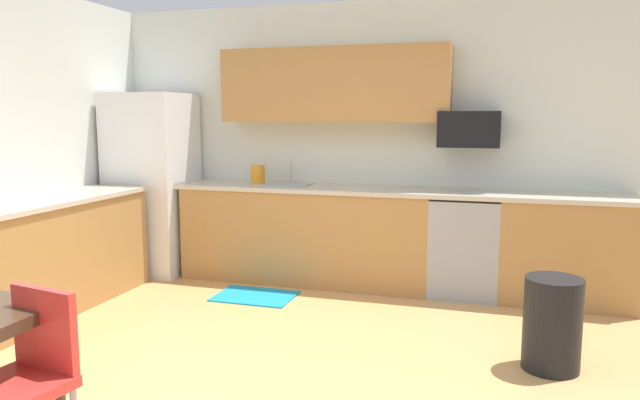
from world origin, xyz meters
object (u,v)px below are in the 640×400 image
object	(u,v)px
trash_bin	(552,324)
kettle	(258,175)
microwave	(469,129)
chair_near_table	(25,371)
refrigerator	(153,183)
oven_range	(465,245)

from	to	relation	value
trash_bin	kettle	bearing A→B (deg)	149.57
microwave	chair_near_table	xyz separation A→B (m)	(-1.67, -3.54, -0.99)
refrigerator	trash_bin	distance (m)	4.10
microwave	chair_near_table	bearing A→B (deg)	-115.31
refrigerator	oven_range	xyz separation A→B (m)	(3.15, 0.08, -0.46)
microwave	chair_near_table	size ratio (longest dim) A/B	0.64
oven_range	trash_bin	size ratio (longest dim) A/B	1.52
microwave	kettle	world-z (taller)	microwave
refrigerator	oven_range	distance (m)	3.19
chair_near_table	trash_bin	distance (m)	3.01
oven_range	microwave	distance (m)	1.04
chair_near_table	kettle	size ratio (longest dim) A/B	4.25
trash_bin	kettle	size ratio (longest dim) A/B	3.00
refrigerator	microwave	world-z (taller)	refrigerator
chair_near_table	refrigerator	bearing A→B (deg)	113.78
microwave	kettle	distance (m)	2.09
chair_near_table	kettle	distance (m)	3.55
refrigerator	kettle	distance (m)	1.13
microwave	trash_bin	xyz separation A→B (m)	(0.64, -1.62, -1.19)
oven_range	kettle	world-z (taller)	kettle
microwave	trash_bin	bearing A→B (deg)	-68.49
trash_bin	kettle	distance (m)	3.18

